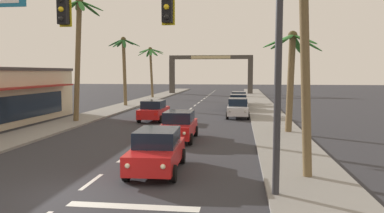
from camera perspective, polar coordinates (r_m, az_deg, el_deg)
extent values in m
plane|color=#2D2D33|center=(12.88, -17.89, -12.94)|extent=(220.00, 220.00, 0.00)
cube|color=gray|center=(31.39, 11.81, -1.99)|extent=(3.20, 110.00, 0.14)
cube|color=gray|center=(33.92, -15.48, -1.53)|extent=(3.20, 110.00, 0.14)
cube|color=silver|center=(14.33, -15.02, -10.98)|extent=(0.16, 2.00, 0.01)
cube|color=silver|center=(17.91, -10.21, -7.61)|extent=(0.16, 2.00, 0.01)
cube|color=silver|center=(21.61, -7.06, -5.35)|extent=(0.16, 2.00, 0.01)
cube|color=silver|center=(25.39, -4.86, -3.74)|extent=(0.16, 2.00, 0.01)
cube|color=silver|center=(29.20, -3.24, -2.55)|extent=(0.16, 2.00, 0.01)
cube|color=silver|center=(33.04, -1.99, -1.64)|extent=(0.16, 2.00, 0.01)
cube|color=silver|center=(36.90, -1.01, -0.91)|extent=(0.16, 2.00, 0.01)
cube|color=silver|center=(40.78, -0.21, -0.32)|extent=(0.16, 2.00, 0.01)
cube|color=silver|center=(44.66, 0.45, 0.16)|extent=(0.16, 2.00, 0.01)
cube|color=silver|center=(48.56, 1.01, 0.57)|extent=(0.16, 2.00, 0.01)
cube|color=silver|center=(52.45, 1.48, 0.92)|extent=(0.16, 2.00, 0.01)
cube|color=silver|center=(56.36, 1.88, 1.22)|extent=(0.16, 2.00, 0.01)
cube|color=silver|center=(60.27, 2.24, 1.48)|extent=(0.16, 2.00, 0.01)
cube|color=silver|center=(64.18, 2.55, 1.71)|extent=(0.16, 2.00, 0.01)
cube|color=silver|center=(68.09, 2.82, 1.91)|extent=(0.16, 2.00, 0.01)
cube|color=silver|center=(72.00, 3.07, 2.09)|extent=(0.16, 2.00, 0.01)
cube|color=silver|center=(75.92, 3.29, 2.25)|extent=(0.16, 2.00, 0.01)
cube|color=silver|center=(79.84, 3.49, 2.40)|extent=(0.16, 2.00, 0.01)
cube|color=silver|center=(11.60, -8.99, -14.79)|extent=(4.00, 0.44, 0.01)
cylinder|color=#2D2D33|center=(11.81, 12.92, 3.73)|extent=(0.22, 0.22, 7.36)
cube|color=black|center=(12.11, -3.78, 14.76)|extent=(0.32, 0.26, 0.92)
sphere|color=yellow|center=(11.98, -3.91, 14.87)|extent=(0.17, 0.17, 0.17)
sphere|color=black|center=(11.93, -3.90, 13.45)|extent=(0.17, 0.17, 0.17)
cube|color=yellow|center=(12.27, -3.63, 14.64)|extent=(0.42, 0.03, 1.04)
cube|color=black|center=(13.20, -19.01, 13.71)|extent=(0.32, 0.26, 0.92)
sphere|color=black|center=(13.12, -19.33, 15.08)|extent=(0.17, 0.17, 0.17)
sphere|color=yellow|center=(13.07, -19.29, 13.78)|extent=(0.17, 0.17, 0.17)
sphere|color=black|center=(13.03, -19.25, 12.48)|extent=(0.17, 0.17, 0.17)
cube|color=yellow|center=(13.34, -18.69, 13.62)|extent=(0.42, 0.03, 1.04)
cube|color=red|center=(15.14, -5.38, -7.30)|extent=(1.91, 4.36, 0.72)
cube|color=black|center=(15.15, -5.29, -4.67)|extent=(1.68, 2.26, 0.64)
cylinder|color=black|center=(13.73, -2.87, -10.15)|extent=(0.24, 0.65, 0.64)
cylinder|color=black|center=(14.07, -9.95, -9.84)|extent=(0.24, 0.65, 0.64)
cylinder|color=black|center=(16.46, -1.47, -7.54)|extent=(0.24, 0.65, 0.64)
cylinder|color=black|center=(16.75, -7.39, -7.36)|extent=(0.24, 0.65, 0.64)
sphere|color=#F9EFC6|center=(12.94, -4.44, -9.11)|extent=(0.18, 0.18, 0.18)
sphere|color=#F9EFC6|center=(13.20, -9.81, -8.88)|extent=(0.18, 0.18, 0.18)
cube|color=red|center=(17.11, -1.86, -5.48)|extent=(0.24, 0.07, 0.20)
cube|color=red|center=(17.32, -6.21, -5.37)|extent=(0.24, 0.07, 0.20)
cube|color=red|center=(21.95, -2.04, -3.36)|extent=(1.81, 4.32, 0.72)
cube|color=black|center=(22.00, -1.98, -1.55)|extent=(1.63, 2.22, 0.64)
cylinder|color=black|center=(20.50, -0.24, -4.99)|extent=(0.23, 0.64, 0.64)
cylinder|color=black|center=(20.78, -4.98, -4.87)|extent=(0.23, 0.64, 0.64)
cylinder|color=black|center=(23.28, 0.60, -3.75)|extent=(0.23, 0.64, 0.64)
cylinder|color=black|center=(23.53, -3.59, -3.67)|extent=(0.23, 0.64, 0.64)
sphere|color=#F9EFC6|center=(19.73, -1.20, -4.10)|extent=(0.18, 0.18, 0.18)
sphere|color=#F9EFC6|center=(19.93, -4.74, -4.02)|extent=(0.18, 0.18, 0.18)
cube|color=red|center=(23.97, 0.30, -2.38)|extent=(0.24, 0.06, 0.20)
cube|color=red|center=(24.15, -2.82, -2.33)|extent=(0.24, 0.06, 0.20)
cube|color=red|center=(30.81, -5.80, -0.90)|extent=(1.82, 4.32, 0.72)
cube|color=black|center=(30.60, -5.88, 0.34)|extent=(1.63, 2.22, 0.64)
cylinder|color=black|center=(32.43, -6.67, -1.24)|extent=(0.23, 0.64, 0.64)
cylinder|color=black|center=(32.03, -3.69, -1.29)|extent=(0.23, 0.64, 0.64)
cylinder|color=black|center=(29.71, -8.07, -1.85)|extent=(0.23, 0.64, 0.64)
cylinder|color=black|center=(29.28, -4.82, -1.92)|extent=(0.23, 0.64, 0.64)
sphere|color=#B2B2AD|center=(33.05, -5.94, -0.34)|extent=(0.18, 0.18, 0.18)
sphere|color=#B2B2AD|center=(32.77, -3.84, -0.37)|extent=(0.18, 0.18, 0.18)
cube|color=red|center=(28.90, -8.10, -1.13)|extent=(0.24, 0.06, 0.20)
cube|color=red|center=(28.56, -5.56, -1.18)|extent=(0.24, 0.06, 0.20)
cube|color=silver|center=(33.01, 6.98, -0.50)|extent=(1.77, 4.30, 0.72)
cube|color=black|center=(33.10, 7.00, 0.70)|extent=(1.60, 2.20, 0.64)
cylinder|color=black|center=(31.64, 8.52, -1.42)|extent=(0.22, 0.64, 0.64)
cylinder|color=black|center=(31.65, 5.39, -1.38)|extent=(0.22, 0.64, 0.64)
cylinder|color=black|center=(34.46, 8.43, -0.88)|extent=(0.22, 0.64, 0.64)
cylinder|color=black|center=(34.47, 5.56, -0.84)|extent=(0.22, 0.64, 0.64)
sphere|color=#B2B2AD|center=(30.84, 8.11, -0.77)|extent=(0.18, 0.18, 0.18)
sphere|color=#B2B2AD|center=(30.85, 5.80, -0.74)|extent=(0.18, 0.18, 0.18)
cube|color=red|center=(35.15, 8.09, 0.00)|extent=(0.24, 0.06, 0.20)
cube|color=red|center=(35.16, 5.94, 0.03)|extent=(0.24, 0.06, 0.20)
cube|color=black|center=(38.80, 7.02, 0.36)|extent=(1.88, 4.35, 0.72)
cube|color=black|center=(38.90, 7.03, 1.37)|extent=(1.66, 2.24, 0.64)
cylinder|color=black|center=(37.45, 8.38, -0.39)|extent=(0.24, 0.65, 0.64)
cylinder|color=black|center=(37.41, 5.74, -0.37)|extent=(0.24, 0.65, 0.64)
cylinder|color=black|center=(40.27, 8.20, 0.01)|extent=(0.24, 0.65, 0.64)
cylinder|color=black|center=(40.24, 5.74, 0.03)|extent=(0.24, 0.65, 0.64)
sphere|color=#B2B2AD|center=(36.65, 8.06, 0.18)|extent=(0.18, 0.18, 0.18)
sphere|color=#B2B2AD|center=(36.62, 6.13, 0.20)|extent=(0.18, 0.18, 0.18)
cube|color=red|center=(40.97, 7.88, 0.74)|extent=(0.24, 0.07, 0.20)
cube|color=red|center=(40.94, 6.03, 0.76)|extent=(0.24, 0.07, 0.20)
cube|color=black|center=(44.07, 7.13, 0.94)|extent=(1.83, 4.33, 0.72)
cube|color=black|center=(44.18, 7.15, 1.83)|extent=(1.63, 2.22, 0.64)
cylinder|color=black|center=(42.68, 8.25, 0.30)|extent=(0.23, 0.64, 0.64)
cylinder|color=black|center=(42.71, 5.93, 0.33)|extent=(0.23, 0.64, 0.64)
cylinder|color=black|center=(45.51, 8.25, 0.60)|extent=(0.23, 0.64, 0.64)
cylinder|color=black|center=(45.54, 6.08, 0.63)|extent=(0.23, 0.64, 0.64)
sphere|color=#B2B2AD|center=(41.90, 7.93, 0.82)|extent=(0.18, 0.18, 0.18)
sphere|color=#B2B2AD|center=(41.92, 6.23, 0.84)|extent=(0.18, 0.18, 0.18)
cube|color=red|center=(46.22, 8.00, 1.25)|extent=(0.24, 0.06, 0.20)
cube|color=red|center=(46.24, 6.37, 1.27)|extent=(0.24, 0.06, 0.20)
cylinder|color=brown|center=(30.64, -16.99, 6.33)|extent=(0.96, 0.40, 9.33)
ellipsoid|color=#2D702D|center=(30.63, -15.04, 14.58)|extent=(1.94, 0.52, 0.94)
ellipsoid|color=#2D702D|center=(31.36, -15.27, 14.17)|extent=(1.43, 1.71, 1.12)
ellipsoid|color=#2D702D|center=(31.93, -16.93, 14.44)|extent=(1.34, 1.94, 0.61)
ellipsoid|color=#2D702D|center=(31.41, -18.10, 14.05)|extent=(1.87, 0.71, 1.15)
ellipsoid|color=#2D702D|center=(30.35, -18.12, 14.58)|extent=(1.19, 1.90, 0.94)
ellipsoid|color=#2D702D|center=(30.07, -16.47, 14.50)|extent=(1.32, 1.75, 1.15)
sphere|color=#4C4223|center=(31.00, -16.75, 15.08)|extent=(0.60, 0.60, 0.60)
cylinder|color=brown|center=(43.89, -10.22, 4.97)|extent=(0.54, 0.39, 7.64)
ellipsoid|color=#1E5123|center=(43.72, -9.16, 9.55)|extent=(2.04, 0.47, 1.00)
ellipsoid|color=#1E5123|center=(44.91, -9.62, 9.66)|extent=(1.01, 2.15, 0.66)
ellipsoid|color=#1E5123|center=(44.97, -10.86, 9.46)|extent=(1.60, 1.85, 0.92)
ellipsoid|color=#1E5123|center=(44.57, -11.51, 9.50)|extent=(2.10, 0.89, 0.90)
ellipsoid|color=#1E5123|center=(43.30, -11.17, 9.45)|extent=(1.06, 1.97, 1.17)
ellipsoid|color=#1E5123|center=(43.12, -10.28, 9.42)|extent=(1.10, 1.91, 1.25)
sphere|color=#4C4223|center=(44.07, -10.40, 10.00)|extent=(0.60, 0.60, 0.60)
cylinder|color=brown|center=(57.36, -6.19, 4.95)|extent=(0.66, 0.36, 7.39)
ellipsoid|color=#2D702D|center=(57.26, -5.39, 8.33)|extent=(2.05, 0.43, 0.98)
ellipsoid|color=#2D702D|center=(57.72, -5.36, 8.43)|extent=(2.07, 1.30, 0.73)
ellipsoid|color=#2D702D|center=(58.23, -5.81, 8.18)|extent=(1.13, 1.96, 1.16)
ellipsoid|color=#2D702D|center=(58.33, -6.64, 8.10)|extent=(1.31, 1.82, 1.30)
ellipsoid|color=#2D702D|center=(58.06, -7.25, 8.42)|extent=(2.14, 1.08, 0.68)
ellipsoid|color=#2D702D|center=(57.52, -7.31, 8.19)|extent=(1.99, 0.76, 1.19)
ellipsoid|color=#2D702D|center=(56.78, -7.13, 8.42)|extent=(1.47, 1.97, 0.83)
ellipsoid|color=#2D702D|center=(56.55, -6.31, 8.22)|extent=(0.95, 1.95, 1.24)
ellipsoid|color=#2D702D|center=(56.63, -5.95, 8.24)|extent=(1.55, 1.74, 1.20)
sphere|color=#4C4223|center=(57.50, -6.38, 8.68)|extent=(0.60, 0.60, 0.60)
cylinder|color=brown|center=(14.16, 16.82, 5.83)|extent=(0.72, 0.33, 8.33)
cylinder|color=brown|center=(24.76, 14.72, 3.10)|extent=(0.56, 0.42, 6.22)
ellipsoid|color=#2D702D|center=(24.87, 17.14, 9.22)|extent=(1.91, 0.59, 1.18)
ellipsoid|color=#2D702D|center=(25.68, 15.65, 9.10)|extent=(1.16, 1.86, 1.20)
ellipsoid|color=#2D702D|center=(25.50, 13.41, 9.48)|extent=(1.58, 1.78, 0.94)
ellipsoid|color=#2D702D|center=(24.49, 12.91, 9.66)|extent=(2.02, 0.87, 0.95)
ellipsoid|color=#2D702D|center=(23.87, 14.42, 10.15)|extent=(1.16, 2.07, 0.63)
ellipsoid|color=#2D702D|center=(24.17, 16.75, 9.77)|extent=(1.57, 1.83, 0.84)
sphere|color=#4C4223|center=(24.86, 15.06, 10.38)|extent=(0.60, 0.60, 0.60)
cube|color=#423D38|center=(69.17, -3.05, 4.57)|extent=(0.90, 0.90, 6.30)
cube|color=#423D38|center=(68.07, 8.85, 4.50)|extent=(0.90, 0.90, 6.30)
cube|color=#423D38|center=(68.30, 2.87, 7.50)|extent=(15.12, 0.60, 0.70)
cube|color=tan|center=(67.98, 2.85, 7.51)|extent=(7.11, 0.08, 0.56)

